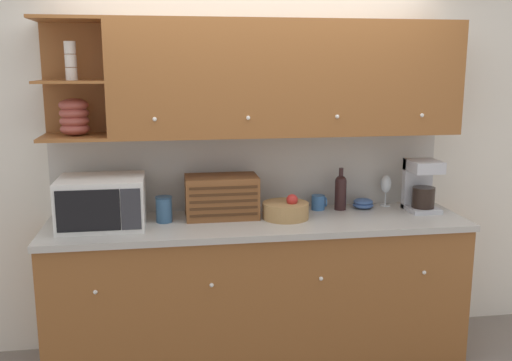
# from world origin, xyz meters

# --- Properties ---
(ground_plane) EXTENTS (24.00, 24.00, 0.00)m
(ground_plane) POSITION_xyz_m (0.00, 0.00, 0.00)
(ground_plane) COLOR slate
(wall_back) EXTENTS (5.09, 0.06, 2.60)m
(wall_back) POSITION_xyz_m (0.00, 0.03, 1.30)
(wall_back) COLOR silver
(wall_back) RESTS_ON ground_plane
(counter_unit) EXTENTS (2.71, 0.68, 0.96)m
(counter_unit) POSITION_xyz_m (-0.00, -0.33, 0.48)
(counter_unit) COLOR #935628
(counter_unit) RESTS_ON ground_plane
(backsplash_panel) EXTENTS (2.69, 0.01, 0.54)m
(backsplash_panel) POSITION_xyz_m (0.00, -0.01, 1.23)
(backsplash_panel) COLOR #B7B2A8
(backsplash_panel) RESTS_ON counter_unit
(upper_cabinets) EXTENTS (2.69, 0.40, 0.73)m
(upper_cabinets) POSITION_xyz_m (0.16, -0.19, 1.86)
(upper_cabinets) COLOR #935628
(upper_cabinets) RESTS_ON backsplash_panel
(microwave) EXTENTS (0.52, 0.43, 0.31)m
(microwave) POSITION_xyz_m (-0.98, -0.32, 1.11)
(microwave) COLOR silver
(microwave) RESTS_ON counter_unit
(storage_canister) EXTENTS (0.11, 0.11, 0.17)m
(storage_canister) POSITION_xyz_m (-0.60, -0.28, 1.04)
(storage_canister) COLOR #33567A
(storage_canister) RESTS_ON counter_unit
(bread_box) EXTENTS (0.47, 0.28, 0.28)m
(bread_box) POSITION_xyz_m (-0.23, -0.22, 1.10)
(bread_box) COLOR brown
(bread_box) RESTS_ON counter_unit
(fruit_basket) EXTENTS (0.30, 0.30, 0.17)m
(fruit_basket) POSITION_xyz_m (0.18, -0.32, 1.01)
(fruit_basket) COLOR #A87F4C
(fruit_basket) RESTS_ON counter_unit
(mug) EXTENTS (0.10, 0.09, 0.10)m
(mug) POSITION_xyz_m (0.46, -0.12, 1.01)
(mug) COLOR #38669E
(mug) RESTS_ON counter_unit
(wine_bottle) EXTENTS (0.08, 0.08, 0.30)m
(wine_bottle) POSITION_xyz_m (0.61, -0.15, 1.09)
(wine_bottle) COLOR black
(wine_bottle) RESTS_ON counter_unit
(bowl_stack_on_counter) EXTENTS (0.14, 0.14, 0.07)m
(bowl_stack_on_counter) POSITION_xyz_m (0.78, -0.14, 0.99)
(bowl_stack_on_counter) COLOR #3D5B93
(bowl_stack_on_counter) RESTS_ON counter_unit
(wine_glass) EXTENTS (0.08, 0.08, 0.22)m
(wine_glass) POSITION_xyz_m (0.96, -0.09, 1.11)
(wine_glass) COLOR silver
(wine_glass) RESTS_ON counter_unit
(coffee_maker) EXTENTS (0.20, 0.24, 0.35)m
(coffee_maker) POSITION_xyz_m (1.15, -0.25, 1.14)
(coffee_maker) COLOR #B7B7BC
(coffee_maker) RESTS_ON counter_unit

